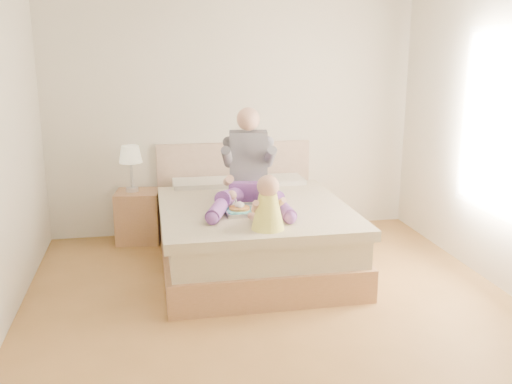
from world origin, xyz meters
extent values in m
cube|color=brown|center=(0.00, 0.00, 0.00)|extent=(4.00, 4.20, 0.01)
cube|color=beige|center=(0.00, 2.10, 1.35)|extent=(4.00, 0.02, 2.70)
cube|color=beige|center=(0.00, -2.10, 1.35)|extent=(4.00, 0.02, 2.70)
cube|color=white|center=(1.99, 0.20, 1.40)|extent=(0.02, 1.30, 1.60)
cube|color=#FFEAD1|center=(1.98, 0.20, 1.40)|extent=(0.01, 1.18, 1.48)
cube|color=#87603F|center=(0.00, 1.02, 0.14)|extent=(1.68, 2.13, 0.28)
cube|color=tan|center=(0.00, 1.02, 0.40)|extent=(1.60, 2.05, 0.24)
cube|color=tan|center=(0.00, 0.87, 0.57)|extent=(1.70, 1.80, 0.09)
cube|color=beige|center=(-0.38, 1.76, 0.59)|extent=(0.62, 0.40, 0.14)
cube|color=beige|center=(0.38, 1.76, 0.59)|extent=(0.62, 0.40, 0.14)
cube|color=tan|center=(0.00, 2.09, 0.50)|extent=(1.70, 0.08, 1.00)
cube|color=#87603F|center=(-1.06, 1.88, 0.27)|extent=(0.50, 0.45, 0.55)
cylinder|color=#B3B6BA|center=(-1.11, 1.89, 0.57)|extent=(0.13, 0.13, 0.04)
cylinder|color=#B3B6BA|center=(-1.11, 1.89, 0.72)|extent=(0.03, 0.03, 0.27)
cone|color=beige|center=(-1.11, 1.89, 0.94)|extent=(0.24, 0.24, 0.17)
cube|color=#5F327F|center=(0.00, 1.16, 0.70)|extent=(0.42, 0.35, 0.18)
cube|color=#3E3E46|center=(0.01, 1.22, 1.01)|extent=(0.39, 0.27, 0.48)
sphere|color=tan|center=(0.00, 1.19, 1.37)|extent=(0.22, 0.22, 0.22)
cylinder|color=#5F327F|center=(-0.19, 0.95, 0.69)|extent=(0.38, 0.52, 0.22)
cylinder|color=#5F327F|center=(-0.37, 0.60, 0.67)|extent=(0.26, 0.47, 0.12)
sphere|color=#5F327F|center=(-0.44, 0.39, 0.66)|extent=(0.11, 0.11, 0.11)
cylinder|color=#3E3E46|center=(-0.21, 1.11, 1.03)|extent=(0.16, 0.31, 0.24)
cylinder|color=tan|center=(-0.23, 0.93, 0.85)|extent=(0.09, 0.31, 0.16)
sphere|color=tan|center=(-0.22, 0.77, 0.75)|extent=(0.09, 0.09, 0.09)
cylinder|color=#5F327F|center=(0.12, 0.90, 0.69)|extent=(0.25, 0.53, 0.22)
cylinder|color=#5F327F|center=(0.18, 0.51, 0.67)|extent=(0.13, 0.46, 0.12)
sphere|color=#5F327F|center=(0.19, 0.29, 0.66)|extent=(0.11, 0.11, 0.11)
cylinder|color=#3E3E46|center=(0.18, 1.05, 1.03)|extent=(0.10, 0.30, 0.24)
cylinder|color=tan|center=(0.14, 0.87, 0.85)|extent=(0.15, 0.31, 0.16)
sphere|color=tan|center=(0.09, 0.73, 0.75)|extent=(0.09, 0.09, 0.09)
cube|color=#B3B6BA|center=(-0.07, 0.70, 0.62)|extent=(0.48, 0.39, 0.01)
cylinder|color=#45C7C9|center=(-0.16, 0.70, 0.63)|extent=(0.27, 0.27, 0.02)
cylinder|color=#D89548|center=(-0.16, 0.70, 0.65)|extent=(0.18, 0.18, 0.02)
cylinder|color=white|center=(-0.23, 0.83, 0.67)|extent=(0.08, 0.08, 0.09)
torus|color=white|center=(-0.18, 0.83, 0.67)|extent=(0.02, 0.06, 0.06)
cylinder|color=olive|center=(-0.23, 0.83, 0.71)|extent=(0.07, 0.07, 0.01)
cylinder|color=white|center=(0.05, 0.78, 0.63)|extent=(0.15, 0.15, 0.01)
cube|color=#D89548|center=(0.05, 0.78, 0.64)|extent=(0.09, 0.08, 0.02)
cylinder|color=white|center=(-0.04, 0.59, 0.63)|extent=(0.15, 0.15, 0.01)
ellipsoid|color=red|center=(-0.02, 0.58, 0.64)|extent=(0.04, 0.03, 0.01)
cylinder|color=white|center=(0.12, 0.77, 0.68)|extent=(0.07, 0.07, 0.12)
cylinder|color=orange|center=(0.12, 0.77, 0.68)|extent=(0.07, 0.07, 0.12)
cylinder|color=white|center=(0.09, 0.60, 0.64)|extent=(0.07, 0.07, 0.04)
cylinder|color=#411D09|center=(0.09, 0.60, 0.64)|extent=(0.06, 0.06, 0.03)
cone|color=#EFEE4B|center=(-0.02, 0.20, 0.75)|extent=(0.26, 0.26, 0.29)
sphere|color=tan|center=(-0.02, 0.20, 0.96)|extent=(0.18, 0.18, 0.18)
cylinder|color=tan|center=(-0.09, 0.32, 0.66)|extent=(0.07, 0.20, 0.07)
sphere|color=tan|center=(-0.12, 0.41, 0.66)|extent=(0.06, 0.06, 0.06)
cylinder|color=tan|center=(-0.12, 0.19, 0.81)|extent=(0.06, 0.15, 0.12)
cylinder|color=tan|center=(0.01, 0.34, 0.66)|extent=(0.12, 0.21, 0.07)
sphere|color=tan|center=(-0.01, 0.43, 0.66)|extent=(0.06, 0.06, 0.06)
cylinder|color=tan|center=(0.08, 0.23, 0.81)|extent=(0.11, 0.15, 0.12)
camera|label=1|loc=(-0.93, -4.04, 2.03)|focal=40.00mm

